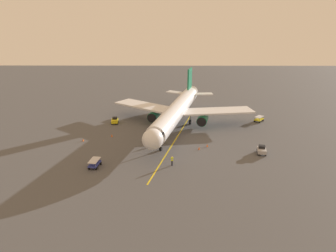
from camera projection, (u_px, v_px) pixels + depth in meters
ground_plane at (178, 126)px, 66.45m from camera, size 220.00×220.00×0.00m
apron_lead_in_line at (177, 137)px, 59.80m from camera, size 9.99×38.85×0.01m
airplane at (177, 110)px, 64.40m from camera, size 33.75×39.84×11.50m
ground_crew_marshaller at (172, 161)px, 47.10m from camera, size 0.46×0.38×1.71m
ground_crew_wing_walker at (163, 139)px, 56.22m from camera, size 0.43×0.47×1.71m
tug_near_nose at (262, 150)px, 51.58m from camera, size 1.98×2.56×1.50m
baggage_cart_portside at (259, 119)px, 69.23m from camera, size 2.77×2.88×1.27m
tug_starboard_side at (115, 121)px, 67.85m from camera, size 1.78×2.45×1.50m
baggage_cart_rear_apron at (95, 163)px, 46.65m from camera, size 1.82×2.75×1.27m
safety_cone_nose_left at (112, 136)px, 59.68m from camera, size 0.32×0.32×0.55m
safety_cone_nose_right at (199, 148)px, 53.42m from camera, size 0.32×0.32×0.55m
safety_cone_wing_port at (207, 145)px, 54.72m from camera, size 0.32×0.32×0.55m
safety_cone_wing_starboard at (83, 140)px, 57.36m from camera, size 0.32×0.32×0.55m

